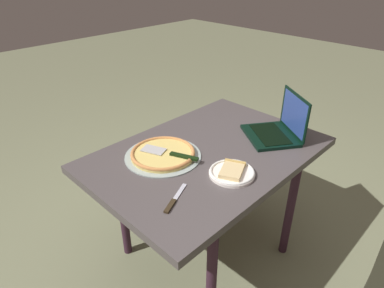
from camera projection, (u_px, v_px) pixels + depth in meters
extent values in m
plane|color=gray|center=(205.00, 250.00, 2.09)|extent=(12.00, 12.00, 0.00)
cube|color=#4A4344|center=(208.00, 154.00, 1.74)|extent=(1.21, 0.82, 0.04)
cylinder|color=#331C2A|center=(204.00, 162.00, 2.34)|extent=(0.05, 0.05, 0.69)
cylinder|color=#331C2A|center=(123.00, 208.00, 1.91)|extent=(0.05, 0.05, 0.69)
cylinder|color=#331C2A|center=(290.00, 208.00, 1.92)|extent=(0.05, 0.05, 0.69)
cylinder|color=#331C2A|center=(211.00, 279.00, 1.50)|extent=(0.05, 0.05, 0.69)
cube|color=black|center=(270.00, 136.00, 1.85)|extent=(0.37, 0.38, 0.02)
cube|color=black|center=(270.00, 134.00, 1.85)|extent=(0.27, 0.30, 0.00)
cube|color=black|center=(294.00, 114.00, 1.81)|extent=(0.17, 0.24, 0.23)
cube|color=#29428D|center=(294.00, 114.00, 1.81)|extent=(0.15, 0.22, 0.20)
cylinder|color=white|center=(232.00, 173.00, 1.54)|extent=(0.21, 0.21, 0.01)
torus|color=white|center=(232.00, 172.00, 1.53)|extent=(0.21, 0.21, 0.01)
cube|color=#DBBC82|center=(232.00, 170.00, 1.53)|extent=(0.16, 0.14, 0.02)
cube|color=tan|center=(235.00, 163.00, 1.58)|extent=(0.06, 0.10, 0.03)
cylinder|color=#99A9A5|center=(163.00, 156.00, 1.68)|extent=(0.38, 0.38, 0.01)
cylinder|color=#DDC166|center=(163.00, 154.00, 1.67)|extent=(0.32, 0.32, 0.02)
torus|color=#CB8347|center=(163.00, 153.00, 1.67)|extent=(0.32, 0.32, 0.02)
cube|color=#B8B7B6|center=(154.00, 150.00, 1.68)|extent=(0.11, 0.14, 0.00)
cube|color=black|center=(184.00, 156.00, 1.63)|extent=(0.08, 0.15, 0.01)
cube|color=silver|center=(178.00, 194.00, 1.41)|extent=(0.15, 0.08, 0.00)
cube|color=#2F2415|center=(170.00, 206.00, 1.34)|extent=(0.08, 0.05, 0.01)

